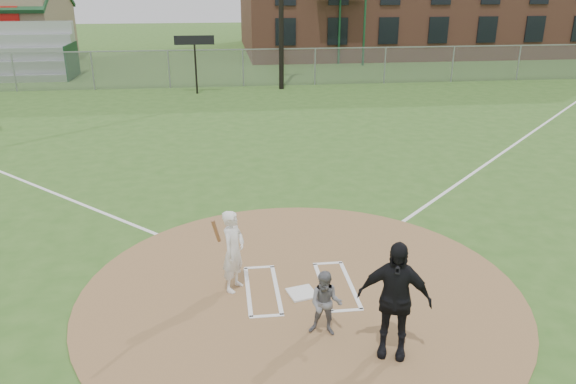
{
  "coord_description": "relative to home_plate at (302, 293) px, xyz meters",
  "views": [
    {
      "loc": [
        -1.39,
        -9.22,
        5.62
      ],
      "look_at": [
        0.0,
        2.0,
        1.3
      ],
      "focal_mm": 35.0,
      "sensor_mm": 36.0,
      "label": 1
    }
  ],
  "objects": [
    {
      "name": "ground",
      "position": [
        -0.01,
        0.08,
        -0.04
      ],
      "size": [
        140.0,
        140.0,
        0.0
      ],
      "primitive_type": "plane",
      "color": "#345C1F",
      "rests_on": "ground"
    },
    {
      "name": "dirt_circle",
      "position": [
        -0.01,
        0.08,
        -0.03
      ],
      "size": [
        8.4,
        8.4,
        0.02
      ],
      "primitive_type": "cylinder",
      "color": "#946E46",
      "rests_on": "ground"
    },
    {
      "name": "home_plate",
      "position": [
        0.0,
        0.0,
        0.0
      ],
      "size": [
        0.6,
        0.6,
        0.03
      ],
      "primitive_type": "cube",
      "rotation": [
        0.0,
        0.0,
        0.24
      ],
      "color": "white",
      "rests_on": "dirt_circle"
    },
    {
      "name": "foul_line_first",
      "position": [
        8.99,
        9.08,
        -0.03
      ],
      "size": [
        17.04,
        17.04,
        0.01
      ],
      "primitive_type": "cube",
      "rotation": [
        0.0,
        0.0,
        -0.79
      ],
      "color": "white",
      "rests_on": "ground"
    },
    {
      "name": "catcher",
      "position": [
        0.2,
        -1.29,
        0.56
      ],
      "size": [
        0.67,
        0.59,
        1.15
      ],
      "primitive_type": "imported",
      "rotation": [
        0.0,
        0.0,
        -0.33
      ],
      "color": "slate",
      "rests_on": "dirt_circle"
    },
    {
      "name": "umpire",
      "position": [
        1.14,
        -1.93,
        0.96
      ],
      "size": [
        1.24,
        0.85,
        1.95
      ],
      "primitive_type": "imported",
      "rotation": [
        0.0,
        0.0,
        -0.36
      ],
      "color": "black",
      "rests_on": "dirt_circle"
    },
    {
      "name": "batters_boxes",
      "position": [
        -0.01,
        0.23,
        -0.01
      ],
      "size": [
        2.08,
        1.88,
        0.01
      ],
      "color": "white",
      "rests_on": "dirt_circle"
    },
    {
      "name": "batter_at_plate",
      "position": [
        -1.26,
        0.35,
        0.8
      ],
      "size": [
        0.7,
        1.05,
        1.78
      ],
      "color": "white",
      "rests_on": "dirt_circle"
    },
    {
      "name": "outfield_fence",
      "position": [
        -0.01,
        22.08,
        0.98
      ],
      "size": [
        56.08,
        0.08,
        2.03
      ],
      "color": "slate",
      "rests_on": "ground"
    },
    {
      "name": "bleachers",
      "position": [
        -13.01,
        26.28,
        1.55
      ],
      "size": [
        6.08,
        3.2,
        3.2
      ],
      "color": "#B7BABF",
      "rests_on": "ground"
    },
    {
      "name": "scoreboard_sign",
      "position": [
        -2.51,
        20.28,
        2.35
      ],
      "size": [
        2.0,
        0.1,
        2.93
      ],
      "color": "black",
      "rests_on": "ground"
    }
  ]
}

